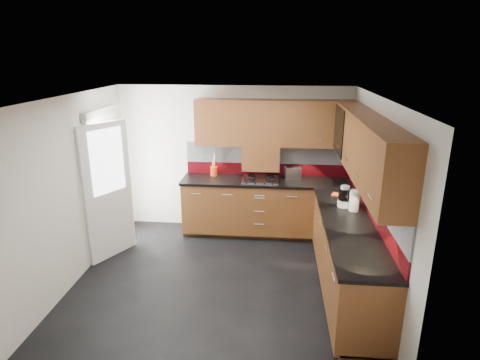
# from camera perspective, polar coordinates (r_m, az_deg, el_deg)

# --- Properties ---
(room) EXTENTS (4.00, 3.80, 2.64)m
(room) POSITION_cam_1_polar(r_m,az_deg,el_deg) (4.90, -3.01, 1.12)
(room) COLOR black
(base_cabinets) EXTENTS (2.70, 3.20, 0.95)m
(base_cabinets) POSITION_cam_1_polar(r_m,az_deg,el_deg) (5.91, 8.54, -7.09)
(base_cabinets) COLOR brown
(base_cabinets) RESTS_ON room
(countertop) EXTENTS (2.72, 3.22, 0.04)m
(countertop) POSITION_cam_1_polar(r_m,az_deg,el_deg) (5.71, 8.63, -2.75)
(countertop) COLOR black
(countertop) RESTS_ON base_cabinets
(backsplash) EXTENTS (2.70, 3.20, 0.54)m
(backsplash) POSITION_cam_1_polar(r_m,az_deg,el_deg) (5.85, 10.83, 0.63)
(backsplash) COLOR maroon
(backsplash) RESTS_ON countertop
(upper_cabinets) EXTENTS (2.50, 3.20, 0.72)m
(upper_cabinets) POSITION_cam_1_polar(r_m,az_deg,el_deg) (5.55, 10.85, 6.41)
(upper_cabinets) COLOR brown
(upper_cabinets) RESTS_ON room
(extractor_hood) EXTENTS (0.60, 0.33, 0.40)m
(extractor_hood) POSITION_cam_1_polar(r_m,az_deg,el_deg) (6.49, 3.02, 3.25)
(extractor_hood) COLOR brown
(extractor_hood) RESTS_ON room
(glass_cabinet) EXTENTS (0.32, 0.80, 0.66)m
(glass_cabinet) POSITION_cam_1_polar(r_m,az_deg,el_deg) (5.89, 15.30, 7.00)
(glass_cabinet) COLOR black
(glass_cabinet) RESTS_ON room
(back_door) EXTENTS (0.42, 1.19, 2.04)m
(back_door) POSITION_cam_1_polar(r_m,az_deg,el_deg) (6.21, -18.40, -0.67)
(back_door) COLOR white
(back_door) RESTS_ON room
(gas_hob) EXTENTS (0.57, 0.50, 0.04)m
(gas_hob) POSITION_cam_1_polar(r_m,az_deg,el_deg) (6.42, 2.91, 0.07)
(gas_hob) COLOR silver
(gas_hob) RESTS_ON countertop
(utensil_pot) EXTENTS (0.12, 0.12, 0.42)m
(utensil_pot) POSITION_cam_1_polar(r_m,az_deg,el_deg) (6.67, -3.72, 1.46)
(utensil_pot) COLOR #C33912
(utensil_pot) RESTS_ON countertop
(toaster) EXTENTS (0.29, 0.21, 0.19)m
(toaster) POSITION_cam_1_polar(r_m,az_deg,el_deg) (6.56, 7.49, 1.04)
(toaster) COLOR silver
(toaster) RESTS_ON countertop
(food_processor) EXTENTS (0.17, 0.17, 0.29)m
(food_processor) POSITION_cam_1_polar(r_m,az_deg,el_deg) (5.47, 14.63, -2.38)
(food_processor) COLOR white
(food_processor) RESTS_ON countertop
(paper_towel) EXTENTS (0.14, 0.14, 0.27)m
(paper_towel) POSITION_cam_1_polar(r_m,az_deg,el_deg) (5.36, 15.96, -2.84)
(paper_towel) COLOR white
(paper_towel) RESTS_ON countertop
(orange_cloth) EXTENTS (0.19, 0.18, 0.02)m
(orange_cloth) POSITION_cam_1_polar(r_m,az_deg,el_deg) (5.91, 13.71, -2.07)
(orange_cloth) COLOR #F1481A
(orange_cloth) RESTS_ON countertop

